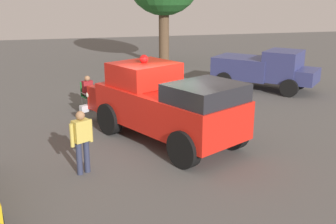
# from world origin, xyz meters

# --- Properties ---
(ground_plane) EXTENTS (60.00, 60.00, 0.00)m
(ground_plane) POSITION_xyz_m (0.00, 0.00, 0.00)
(ground_plane) COLOR #514F4C
(vintage_fire_truck) EXTENTS (4.72, 6.27, 2.59)m
(vintage_fire_truck) POSITION_xyz_m (0.03, 0.52, 1.20)
(vintage_fire_truck) COLOR black
(vintage_fire_truck) RESTS_ON ground
(parked_pickup) EXTENTS (4.65, 4.68, 1.90)m
(parked_pickup) POSITION_xyz_m (6.25, 6.01, 0.99)
(parked_pickup) COLOR black
(parked_pickup) RESTS_ON ground
(lawn_chair_near_truck) EXTENTS (0.64, 0.64, 1.02)m
(lawn_chair_near_truck) POSITION_xyz_m (-2.10, 4.85, 0.59)
(lawn_chair_near_truck) COLOR #B7BABF
(lawn_chair_near_truck) RESTS_ON ground
(spectator_seated) EXTENTS (0.54, 0.63, 1.29)m
(spectator_seated) POSITION_xyz_m (-2.05, 4.73, 0.70)
(spectator_seated) COLOR #383842
(spectator_seated) RESTS_ON ground
(spectator_standing) EXTENTS (0.61, 0.43, 1.68)m
(spectator_standing) POSITION_xyz_m (-2.53, -1.42, 0.96)
(spectator_standing) COLOR #2D334C
(spectator_standing) RESTS_ON ground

